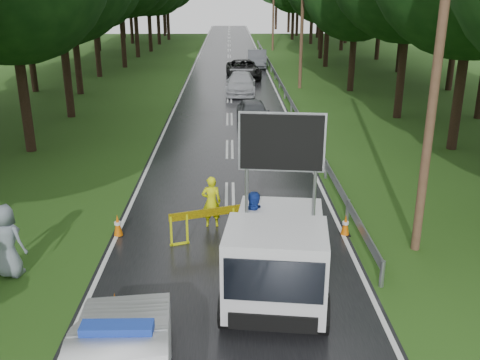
{
  "coord_description": "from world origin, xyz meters",
  "views": [
    {
      "loc": [
        0.01,
        -11.4,
        6.87
      ],
      "look_at": [
        0.32,
        4.21,
        1.3
      ],
      "focal_mm": 40.0,
      "sensor_mm": 36.0,
      "label": 1
    }
  ],
  "objects_px": {
    "work_truck": "(277,252)",
    "queue_car_fourth": "(257,59)",
    "queue_car_third": "(243,69)",
    "officer": "(211,202)",
    "civilian": "(255,223)",
    "queue_car_second": "(241,83)",
    "barrier": "(210,216)",
    "queue_car_first": "(253,113)"
  },
  "relations": [
    {
      "from": "queue_car_second",
      "to": "barrier",
      "type": "bearing_deg",
      "value": -91.0
    },
    {
      "from": "officer",
      "to": "queue_car_third",
      "type": "distance_m",
      "value": 29.07
    },
    {
      "from": "work_truck",
      "to": "civilian",
      "type": "xyz_separation_m",
      "value": [
        -0.41,
        2.11,
        -0.22
      ]
    },
    {
      "from": "queue_car_third",
      "to": "queue_car_first",
      "type": "bearing_deg",
      "value": -94.8
    },
    {
      "from": "work_truck",
      "to": "civilian",
      "type": "relative_size",
      "value": 3.02
    },
    {
      "from": "barrier",
      "to": "civilian",
      "type": "bearing_deg",
      "value": -50.63
    },
    {
      "from": "barrier",
      "to": "officer",
      "type": "bearing_deg",
      "value": 71.04
    },
    {
      "from": "work_truck",
      "to": "queue_car_fourth",
      "type": "relative_size",
      "value": 1.1
    },
    {
      "from": "work_truck",
      "to": "queue_car_fourth",
      "type": "height_order",
      "value": "work_truck"
    },
    {
      "from": "work_truck",
      "to": "queue_car_first",
      "type": "bearing_deg",
      "value": 96.58
    },
    {
      "from": "barrier",
      "to": "queue_car_fourth",
      "type": "height_order",
      "value": "queue_car_fourth"
    },
    {
      "from": "officer",
      "to": "queue_car_second",
      "type": "distance_m",
      "value": 22.25
    },
    {
      "from": "civilian",
      "to": "queue_car_first",
      "type": "height_order",
      "value": "civilian"
    },
    {
      "from": "queue_car_first",
      "to": "queue_car_fourth",
      "type": "xyz_separation_m",
      "value": [
        1.33,
        22.45,
        0.13
      ]
    },
    {
      "from": "barrier",
      "to": "officer",
      "type": "height_order",
      "value": "officer"
    },
    {
      "from": "civilian",
      "to": "queue_car_fourth",
      "type": "height_order",
      "value": "civilian"
    },
    {
      "from": "civilian",
      "to": "queue_car_first",
      "type": "relative_size",
      "value": 0.45
    },
    {
      "from": "queue_car_third",
      "to": "officer",
      "type": "bearing_deg",
      "value": -98.6
    },
    {
      "from": "queue_car_second",
      "to": "queue_car_fourth",
      "type": "relative_size",
      "value": 1.02
    },
    {
      "from": "civilian",
      "to": "queue_car_first",
      "type": "bearing_deg",
      "value": 87.59
    },
    {
      "from": "officer",
      "to": "civilian",
      "type": "relative_size",
      "value": 0.91
    },
    {
      "from": "officer",
      "to": "queue_car_first",
      "type": "height_order",
      "value": "officer"
    },
    {
      "from": "queue_car_third",
      "to": "queue_car_fourth",
      "type": "distance_m",
      "value": 6.54
    },
    {
      "from": "queue_car_second",
      "to": "queue_car_third",
      "type": "height_order",
      "value": "queue_car_third"
    },
    {
      "from": "queue_car_fourth",
      "to": "work_truck",
      "type": "bearing_deg",
      "value": -89.31
    },
    {
      "from": "civilian",
      "to": "queue_car_second",
      "type": "height_order",
      "value": "civilian"
    },
    {
      "from": "queue_car_first",
      "to": "queue_car_third",
      "type": "xyz_separation_m",
      "value": [
        -0.11,
        16.07,
        0.07
      ]
    },
    {
      "from": "officer",
      "to": "queue_car_third",
      "type": "relative_size",
      "value": 0.3
    },
    {
      "from": "officer",
      "to": "work_truck",
      "type": "bearing_deg",
      "value": 110.05
    },
    {
      "from": "work_truck",
      "to": "civilian",
      "type": "bearing_deg",
      "value": 108.19
    },
    {
      "from": "queue_car_second",
      "to": "queue_car_third",
      "type": "distance_m",
      "value": 6.82
    },
    {
      "from": "queue_car_fourth",
      "to": "queue_car_third",
      "type": "bearing_deg",
      "value": -99.86
    },
    {
      "from": "queue_car_second",
      "to": "queue_car_fourth",
      "type": "height_order",
      "value": "queue_car_fourth"
    },
    {
      "from": "work_truck",
      "to": "barrier",
      "type": "bearing_deg",
      "value": 127.12
    },
    {
      "from": "queue_car_third",
      "to": "queue_car_second",
      "type": "bearing_deg",
      "value": -98.23
    },
    {
      "from": "civilian",
      "to": "queue_car_third",
      "type": "distance_m",
      "value": 30.78
    },
    {
      "from": "queue_car_third",
      "to": "work_truck",
      "type": "bearing_deg",
      "value": -95.3
    },
    {
      "from": "queue_car_second",
      "to": "queue_car_fourth",
      "type": "distance_m",
      "value": 13.31
    },
    {
      "from": "queue_car_third",
      "to": "queue_car_fourth",
      "type": "xyz_separation_m",
      "value": [
        1.44,
        6.38,
        0.06
      ]
    },
    {
      "from": "barrier",
      "to": "queue_car_second",
      "type": "xyz_separation_m",
      "value": [
        1.36,
        23.18,
        -0.03
      ]
    },
    {
      "from": "work_truck",
      "to": "queue_car_fourth",
      "type": "bearing_deg",
      "value": 94.98
    },
    {
      "from": "queue_car_second",
      "to": "civilian",
      "type": "bearing_deg",
      "value": -87.89
    }
  ]
}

